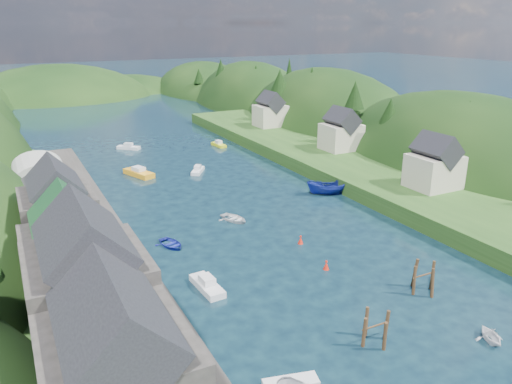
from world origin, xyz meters
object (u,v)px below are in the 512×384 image
piling_cluster_near (375,331)px  channel_buoy_near (326,265)px  channel_buoy_far (301,240)px  piling_cluster_far (423,280)px

piling_cluster_near → channel_buoy_near: size_ratio=3.08×
piling_cluster_near → channel_buoy_near: piling_cluster_near is taller
piling_cluster_near → channel_buoy_far: piling_cluster_near is taller
piling_cluster_near → piling_cluster_far: bearing=24.5°
channel_buoy_near → piling_cluster_far: bearing=-54.9°
piling_cluster_near → channel_buoy_far: size_ratio=3.08×
channel_buoy_near → channel_buoy_far: bearing=81.3°
piling_cluster_near → channel_buoy_far: bearing=75.7°
piling_cluster_near → channel_buoy_far: 20.83m
piling_cluster_near → channel_buoy_near: 13.67m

